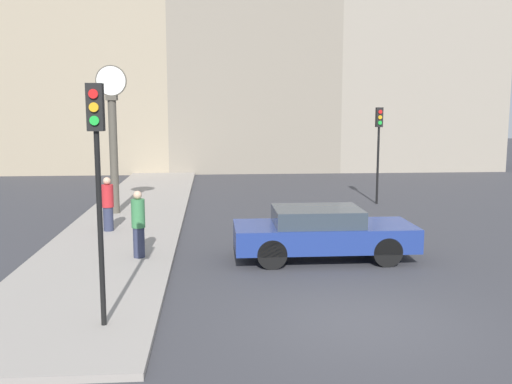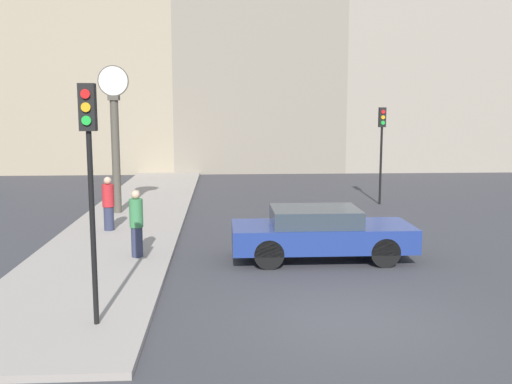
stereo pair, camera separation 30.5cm
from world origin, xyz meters
The scene contains 9 objects.
ground_plane centered at (0.00, 0.00, 0.00)m, with size 120.00×120.00×0.00m, color #38383D.
sidewalk_corner centered at (-5.31, 11.29, 0.06)m, with size 3.50×26.58×0.12m, color gray.
building_row centered at (0.19, 25.50, 9.26)m, with size 29.76×5.00×19.49m.
sedan_car centered at (0.15, 4.21, 0.69)m, with size 4.47×1.76×1.31m.
traffic_light_near centered at (-4.43, -0.13, 2.99)m, with size 0.26×0.24×4.03m.
traffic_light_far centered at (3.93, 12.36, 2.71)m, with size 0.26×0.24×3.79m.
street_clock centered at (-5.97, 10.45, 2.77)m, with size 1.05×0.36×5.08m.
pedestrian_green_hoodie centered at (-4.39, 4.31, 0.95)m, with size 0.33×0.33×1.65m.
pedestrian_red_top centered at (-5.69, 7.49, 0.93)m, with size 0.35×0.35×1.62m.
Camera 1 is at (-2.58, -9.52, 3.75)m, focal length 40.00 mm.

